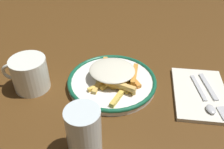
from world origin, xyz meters
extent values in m
plane|color=#4F3013|center=(0.00, 0.00, 0.00)|extent=(2.60, 2.60, 0.00)
cylinder|color=white|center=(0.00, 0.00, 0.01)|extent=(0.24, 0.24, 0.02)
torus|color=#16593C|center=(0.00, 0.00, 0.02)|extent=(0.25, 0.25, 0.01)
cube|color=gold|center=(-0.02, 0.03, 0.02)|extent=(0.06, 0.06, 0.01)
cube|color=#D5AE55|center=(0.04, 0.03, 0.02)|extent=(0.03, 0.07, 0.01)
cube|color=#DFB25E|center=(-0.04, 0.05, 0.04)|extent=(0.06, 0.04, 0.01)
cube|color=#F2BE5D|center=(0.00, -0.01, 0.02)|extent=(0.06, 0.06, 0.01)
cube|color=orange|center=(0.00, 0.02, 0.02)|extent=(0.09, 0.04, 0.01)
cube|color=gold|center=(0.02, -0.04, 0.04)|extent=(0.02, 0.08, 0.01)
cube|color=#F7C153|center=(0.03, 0.03, 0.02)|extent=(0.07, 0.05, 0.01)
cube|color=gold|center=(-0.01, -0.03, 0.03)|extent=(0.03, 0.08, 0.01)
cube|color=gold|center=(0.00, -0.01, 0.04)|extent=(0.07, 0.03, 0.01)
cube|color=gold|center=(-0.06, -0.01, 0.04)|extent=(0.02, 0.09, 0.01)
cube|color=gold|center=(0.00, 0.00, 0.04)|extent=(0.03, 0.08, 0.01)
cube|color=#E7BD5A|center=(-0.02, 0.00, 0.02)|extent=(0.06, 0.08, 0.01)
cube|color=gold|center=(-0.01, 0.00, 0.03)|extent=(0.04, 0.08, 0.01)
cube|color=orange|center=(-0.06, 0.00, 0.02)|extent=(0.05, 0.07, 0.01)
cube|color=gold|center=(0.01, 0.01, 0.02)|extent=(0.04, 0.07, 0.01)
cube|color=#DEB64F|center=(-0.01, 0.01, 0.02)|extent=(0.07, 0.05, 0.01)
cube|color=gold|center=(-0.02, 0.07, 0.02)|extent=(0.05, 0.08, 0.01)
cube|color=#E3C164|center=(0.00, 0.00, 0.02)|extent=(0.09, 0.06, 0.01)
cube|color=gold|center=(0.00, 0.02, 0.02)|extent=(0.06, 0.06, 0.01)
cube|color=gold|center=(-0.02, 0.04, 0.03)|extent=(0.09, 0.04, 0.01)
cube|color=#E2B052|center=(-0.05, 0.02, 0.02)|extent=(0.04, 0.07, 0.01)
cube|color=#CB9048|center=(0.00, 0.01, 0.02)|extent=(0.05, 0.05, 0.01)
ellipsoid|color=silver|center=(0.00, -0.01, 0.05)|extent=(0.15, 0.14, 0.02)
cube|color=#357324|center=(0.00, 0.00, 0.05)|extent=(0.00, 0.00, 0.00)
cube|color=#2A5E23|center=(0.00, 0.00, 0.05)|extent=(0.00, 0.00, 0.00)
cube|color=#3A5E20|center=(-0.01, 0.01, 0.05)|extent=(0.00, 0.00, 0.00)
cube|color=#33722D|center=(-0.02, 0.00, 0.05)|extent=(0.00, 0.00, 0.00)
cube|color=#1F5E20|center=(-0.02, 0.00, 0.05)|extent=(0.00, 0.00, 0.00)
cube|color=#2B601B|center=(0.01, -0.03, 0.05)|extent=(0.00, 0.00, 0.00)
cube|color=silver|center=(-0.24, 0.03, 0.01)|extent=(0.15, 0.21, 0.01)
cube|color=silver|center=(-0.26, 0.01, 0.01)|extent=(0.03, 0.11, 0.01)
cube|color=silver|center=(-0.28, 0.11, 0.01)|extent=(0.03, 0.05, 0.00)
cube|color=silver|center=(-0.23, 0.01, 0.01)|extent=(0.02, 0.10, 0.00)
ellipsoid|color=silver|center=(-0.25, 0.10, 0.02)|extent=(0.03, 0.03, 0.01)
cylinder|color=silver|center=(0.04, 0.22, 0.06)|extent=(0.07, 0.07, 0.12)
cylinder|color=white|center=(0.22, 0.02, 0.05)|extent=(0.10, 0.10, 0.09)
torus|color=white|center=(0.27, 0.02, 0.05)|extent=(0.05, 0.01, 0.05)
camera|label=1|loc=(-0.03, 0.54, 0.45)|focal=40.16mm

